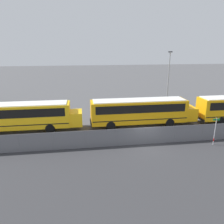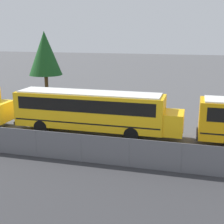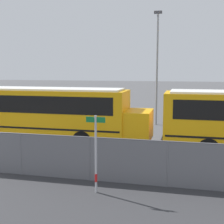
{
  "view_description": "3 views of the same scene",
  "coord_description": "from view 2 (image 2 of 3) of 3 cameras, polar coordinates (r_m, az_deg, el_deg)",
  "views": [
    {
      "loc": [
        -6.29,
        -19.49,
        9.41
      ],
      "look_at": [
        -2.76,
        4.67,
        2.12
      ],
      "focal_mm": 35.0,
      "sensor_mm": 36.0,
      "label": 1
    },
    {
      "loc": [
        -5.61,
        -16.81,
        7.76
      ],
      "look_at": [
        -11.57,
        5.29,
        1.9
      ],
      "focal_mm": 50.0,
      "sensor_mm": 36.0,
      "label": 2
    },
    {
      "loc": [
        9.66,
        -11.49,
        4.44
      ],
      "look_at": [
        5.48,
        6.27,
        1.9
      ],
      "focal_mm": 50.0,
      "sensor_mm": 36.0,
      "label": 3
    }
  ],
  "objects": [
    {
      "name": "school_bus_2",
      "position": [
        24.25,
        -3.61,
        0.55
      ],
      "size": [
        13.21,
        2.54,
        3.32
      ],
      "color": "yellow",
      "rests_on": "ground_plane"
    },
    {
      "name": "tree_0",
      "position": [
        39.02,
        -12.17,
        10.43
      ],
      "size": [
        4.02,
        4.02,
        7.94
      ],
      "color": "#51381E",
      "rests_on": "ground_plane"
    }
  ]
}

